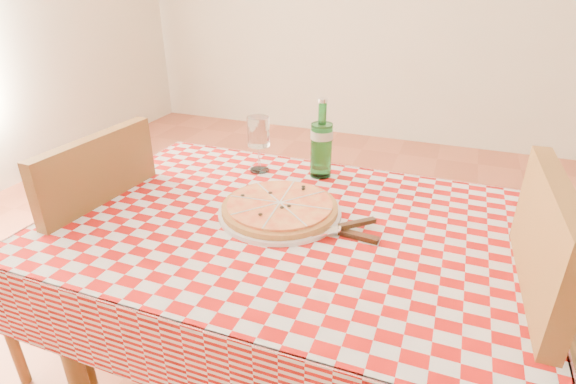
% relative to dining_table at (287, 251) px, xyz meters
% --- Properties ---
extents(dining_table, '(1.20, 0.80, 0.75)m').
position_rel_dining_table_xyz_m(dining_table, '(0.00, 0.00, 0.00)').
color(dining_table, brown).
rests_on(dining_table, ground).
extents(tablecloth, '(1.30, 0.90, 0.01)m').
position_rel_dining_table_xyz_m(tablecloth, '(0.00, 0.00, 0.09)').
color(tablecloth, '#970B09').
rests_on(tablecloth, dining_table).
extents(chair_near, '(0.47, 0.47, 1.01)m').
position_rel_dining_table_xyz_m(chair_near, '(0.72, -0.08, -0.08)').
color(chair_near, brown).
rests_on(chair_near, ground).
extents(chair_far, '(0.46, 0.46, 0.96)m').
position_rel_dining_table_xyz_m(chair_far, '(-0.67, -0.07, -0.11)').
color(chair_far, brown).
rests_on(chair_far, ground).
extents(pizza_plate, '(0.38, 0.38, 0.05)m').
position_rel_dining_table_xyz_m(pizza_plate, '(-0.03, 0.03, 0.12)').
color(pizza_plate, '#C48541').
rests_on(pizza_plate, tablecloth).
extents(water_bottle, '(0.08, 0.08, 0.26)m').
position_rel_dining_table_xyz_m(water_bottle, '(-0.01, 0.33, 0.23)').
color(water_bottle, '#1A6B26').
rests_on(water_bottle, tablecloth).
extents(wine_glass, '(0.08, 0.08, 0.19)m').
position_rel_dining_table_xyz_m(wine_glass, '(-0.22, 0.30, 0.19)').
color(wine_glass, silver).
rests_on(wine_glass, tablecloth).
extents(cutlery, '(0.33, 0.31, 0.03)m').
position_rel_dining_table_xyz_m(cutlery, '(0.15, -0.01, 0.11)').
color(cutlery, silver).
rests_on(cutlery, tablecloth).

